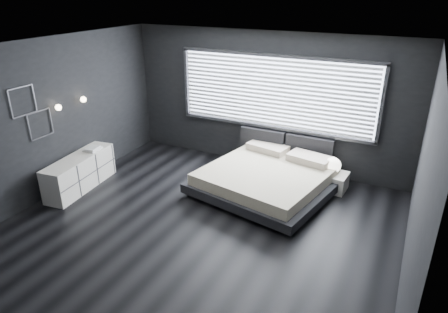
% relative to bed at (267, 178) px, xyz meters
% --- Properties ---
extents(room, '(6.04, 6.00, 2.80)m').
position_rel_bed_xyz_m(room, '(-0.53, -1.59, 1.12)').
color(room, black).
rests_on(room, ground).
extents(window, '(4.14, 0.09, 1.52)m').
position_rel_bed_xyz_m(window, '(-0.33, 1.10, 1.33)').
color(window, white).
rests_on(window, ground).
extents(headboard, '(1.96, 0.16, 0.52)m').
position_rel_bed_xyz_m(headboard, '(-0.01, 1.05, 0.29)').
color(headboard, black).
rests_on(headboard, ground).
extents(sconce_near, '(0.18, 0.11, 0.11)m').
position_rel_bed_xyz_m(sconce_near, '(-3.41, -1.54, 1.32)').
color(sconce_near, silver).
rests_on(sconce_near, ground).
extents(sconce_far, '(0.18, 0.11, 0.11)m').
position_rel_bed_xyz_m(sconce_far, '(-3.41, -0.94, 1.32)').
color(sconce_far, silver).
rests_on(sconce_far, ground).
extents(wall_art_upper, '(0.01, 0.48, 0.48)m').
position_rel_bed_xyz_m(wall_art_upper, '(-3.50, -2.14, 1.57)').
color(wall_art_upper, '#47474C').
rests_on(wall_art_upper, ground).
extents(wall_art_lower, '(0.01, 0.48, 0.48)m').
position_rel_bed_xyz_m(wall_art_lower, '(-3.50, -1.89, 1.10)').
color(wall_art_lower, '#47474C').
rests_on(wall_art_lower, ground).
extents(bed, '(2.68, 2.60, 0.60)m').
position_rel_bed_xyz_m(bed, '(0.00, 0.00, 0.00)').
color(bed, black).
rests_on(bed, ground).
extents(nightstand, '(0.60, 0.51, 0.33)m').
position_rel_bed_xyz_m(nightstand, '(1.07, 0.64, -0.11)').
color(nightstand, white).
rests_on(nightstand, ground).
extents(orb_lamp, '(0.30, 0.30, 0.30)m').
position_rel_bed_xyz_m(orb_lamp, '(1.06, 0.66, 0.21)').
color(orb_lamp, white).
rests_on(orb_lamp, nightstand).
extents(dresser, '(0.63, 1.64, 0.64)m').
position_rel_bed_xyz_m(dresser, '(-3.23, -1.45, 0.04)').
color(dresser, white).
rests_on(dresser, ground).
extents(book_stack, '(0.27, 0.35, 0.07)m').
position_rel_bed_xyz_m(book_stack, '(-3.22, -1.07, 0.39)').
color(book_stack, silver).
rests_on(book_stack, dresser).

